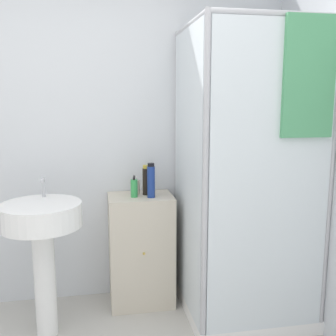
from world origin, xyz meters
name	(u,v)px	position (x,y,z in m)	size (l,w,h in m)	color
wall_back	(65,139)	(0.00, 1.70, 1.25)	(6.40, 0.06, 2.50)	silver
shower_enclosure	(241,238)	(1.20, 1.17, 0.58)	(0.84, 0.87, 2.03)	white
vanity_cabinet	(141,250)	(0.54, 1.49, 0.42)	(0.47, 0.37, 0.84)	beige
sink	(42,233)	(-0.13, 1.18, 0.70)	(0.51, 0.51, 1.02)	white
soap_dispenser	(134,188)	(0.49, 1.46, 0.91)	(0.05, 0.05, 0.16)	green
shampoo_bottle_tall_black	(146,180)	(0.59, 1.52, 0.95)	(0.05, 0.05, 0.22)	black
shampoo_bottle_blue	(151,181)	(0.61, 1.43, 0.96)	(0.06, 0.06, 0.25)	navy
lotion_bottle_white	(137,187)	(0.52, 1.54, 0.89)	(0.05, 0.05, 0.14)	beige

